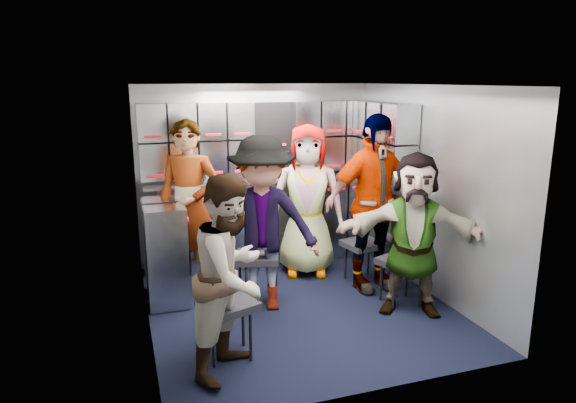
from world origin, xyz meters
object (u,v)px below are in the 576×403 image
object	(u,v)px
jump_seat_mid_right	(363,246)
attendant_arc_a	(232,275)
attendant_arc_b	(262,224)
attendant_arc_e	(414,234)
jump_seat_near_left	(228,308)
attendant_arc_d	(372,203)
jump_seat_mid_left	(258,259)
attendant_standing	(189,208)
jump_seat_near_right	(401,264)
attendant_arc_c	(307,201)
jump_seat_center	(301,238)

from	to	relation	value
jump_seat_mid_right	attendant_arc_a	size ratio (longest dim) A/B	0.30
attendant_arc_b	attendant_arc_e	distance (m)	1.40
jump_seat_near_left	attendant_arc_d	world-z (taller)	attendant_arc_d
jump_seat_mid_left	attendant_arc_e	bearing A→B (deg)	-27.95
jump_seat_near_left	attendant_standing	distance (m)	1.50
attendant_standing	attendant_arc_b	bearing A→B (deg)	-20.94
jump_seat_mid_left	attendant_arc_b	world-z (taller)	attendant_arc_b
attendant_arc_a	attendant_arc_b	distance (m)	1.09
jump_seat_mid_left	jump_seat_near_right	xyz separation A→B (m)	(1.31, -0.51, -0.01)
jump_seat_near_right	attendant_arc_a	size ratio (longest dim) A/B	0.33
attendant_arc_c	jump_seat_center	bearing A→B (deg)	109.73
attendant_arc_b	attendant_arc_a	bearing A→B (deg)	-102.70
attendant_arc_c	jump_seat_mid_right	bearing A→B (deg)	-22.13
attendant_arc_d	attendant_arc_e	world-z (taller)	attendant_arc_d
jump_seat_mid_left	attendant_arc_d	world-z (taller)	attendant_arc_d
jump_seat_near_left	attendant_arc_c	distance (m)	2.00
attendant_arc_e	jump_seat_mid_left	bearing A→B (deg)	179.93
jump_seat_mid_right	jump_seat_near_right	distance (m)	0.64
jump_seat_center	attendant_arc_a	world-z (taller)	attendant_arc_a
attendant_arc_d	jump_seat_mid_right	bearing A→B (deg)	84.29
jump_seat_mid_right	jump_seat_near_left	bearing A→B (deg)	-147.45
attendant_standing	attendant_arc_d	world-z (taller)	attendant_arc_d
jump_seat_near_left	attendant_arc_a	xyz separation A→B (m)	(0.00, -0.18, 0.34)
jump_seat_near_right	attendant_arc_a	distance (m)	1.94
attendant_arc_d	attendant_arc_e	bearing A→B (deg)	-86.71
jump_seat_near_left	jump_seat_mid_right	xyz separation A→B (m)	(1.70, 1.09, -0.02)
jump_seat_center	attendant_arc_c	xyz separation A→B (m)	(-0.00, -0.18, 0.49)
jump_seat_mid_right	jump_seat_mid_left	bearing A→B (deg)	-174.20
jump_seat_mid_right	attendant_standing	xyz separation A→B (m)	(-1.79, 0.34, 0.49)
attendant_arc_e	jump_seat_near_right	bearing A→B (deg)	117.89
jump_seat_mid_right	attendant_arc_e	bearing A→B (deg)	-82.97
jump_seat_center	attendant_standing	xyz separation A→B (m)	(-1.31, -0.28, 0.53)
attendant_arc_b	attendant_arc_d	world-z (taller)	attendant_arc_d
jump_seat_mid_left	attendant_standing	bearing A→B (deg)	141.81
jump_seat_mid_left	jump_seat_center	xyz separation A→B (m)	(0.72, 0.73, -0.07)
attendant_arc_d	attendant_arc_e	distance (m)	0.66
jump_seat_near_left	attendant_arc_c	world-z (taller)	attendant_arc_c
attendant_arc_e	attendant_arc_b	bearing A→B (deg)	-173.56
attendant_arc_c	attendant_arc_e	bearing A→B (deg)	-45.24
jump_seat_near_left	attendant_arc_e	distance (m)	1.86
jump_seat_near_left	attendant_arc_a	size ratio (longest dim) A/B	0.33
attendant_arc_b	attendant_arc_d	xyz separation A→B (m)	(1.21, 0.12, 0.08)
jump_seat_near_right	attendant_arc_d	bearing A→B (deg)	102.46
jump_seat_mid_left	attendant_arc_a	distance (m)	1.29
jump_seat_center	jump_seat_near_right	bearing A→B (deg)	-64.96
jump_seat_near_left	attendant_arc_b	distance (m)	1.02
jump_seat_near_right	attendant_standing	size ratio (longest dim) A/B	0.28
attendant_arc_c	attendant_arc_d	bearing A→B (deg)	-32.04
jump_seat_mid_left	jump_seat_center	bearing A→B (deg)	45.42
jump_seat_near_left	attendant_standing	bearing A→B (deg)	93.39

